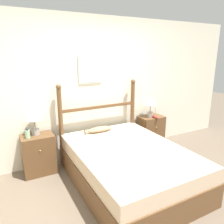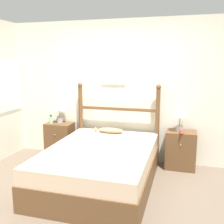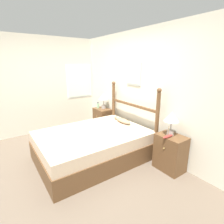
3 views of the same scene
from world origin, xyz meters
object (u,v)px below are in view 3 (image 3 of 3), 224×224
(table_lamp_right, at_px, (172,118))
(nightstand_left, at_px, (103,120))
(bottle, at_px, (98,105))
(bed, at_px, (93,145))
(fish_pillow, at_px, (123,121))
(model_boat, at_px, (168,136))
(table_lamp_left, at_px, (104,97))
(nightstand_right, at_px, (170,153))

(table_lamp_right, bearing_deg, nightstand_left, 179.95)
(bottle, bearing_deg, bed, -34.47)
(bed, bearing_deg, bottle, 145.53)
(nightstand_left, height_order, fish_pillow, fish_pillow)
(nightstand_left, bearing_deg, model_boat, -2.83)
(bed, distance_m, nightstand_left, 1.47)
(nightstand_left, distance_m, table_lamp_left, 0.63)
(table_lamp_right, bearing_deg, bed, -139.72)
(table_lamp_right, bearing_deg, nightstand_right, 3.23)
(nightstand_right, xyz_separation_m, fish_pillow, (-1.23, -0.11, 0.29))
(table_lamp_left, relative_size, model_boat, 1.69)
(table_lamp_left, relative_size, fish_pillow, 0.81)
(table_lamp_left, bearing_deg, bed, -40.62)
(nightstand_right, xyz_separation_m, table_lamp_right, (-0.04, -0.00, 0.63))
(nightstand_left, height_order, table_lamp_right, table_lamp_right)
(model_boat, bearing_deg, table_lamp_left, 176.00)
(table_lamp_left, height_order, bottle, table_lamp_left)
(bed, height_order, bottle, bottle)
(bed, relative_size, nightstand_right, 3.22)
(table_lamp_left, relative_size, bottle, 2.44)
(nightstand_left, bearing_deg, bed, -39.39)
(nightstand_left, xyz_separation_m, table_lamp_right, (2.23, -0.00, 0.63))
(bed, xyz_separation_m, nightstand_right, (1.13, 0.93, 0.05))
(bed, bearing_deg, nightstand_right, 39.39)
(bed, bearing_deg, nightstand_left, 140.61)
(nightstand_left, xyz_separation_m, nightstand_right, (2.27, 0.00, 0.00))
(table_lamp_right, bearing_deg, table_lamp_left, 178.74)
(nightstand_left, height_order, bottle, bottle)
(table_lamp_right, bearing_deg, bottle, -178.68)
(model_boat, bearing_deg, nightstand_left, 177.17)
(model_boat, relative_size, fish_pillow, 0.48)
(bed, relative_size, model_boat, 8.39)
(bed, height_order, nightstand_right, nightstand_right)
(bed, xyz_separation_m, fish_pillow, (-0.09, 0.82, 0.33))
(nightstand_right, bearing_deg, table_lamp_right, -176.77)
(nightstand_left, relative_size, table_lamp_right, 1.54)
(table_lamp_right, height_order, fish_pillow, table_lamp_right)
(nightstand_left, distance_m, table_lamp_right, 2.32)
(model_boat, bearing_deg, fish_pillow, 179.77)
(nightstand_left, bearing_deg, table_lamp_right, -0.05)
(model_boat, distance_m, fish_pillow, 1.23)
(bed, relative_size, bottle, 12.12)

